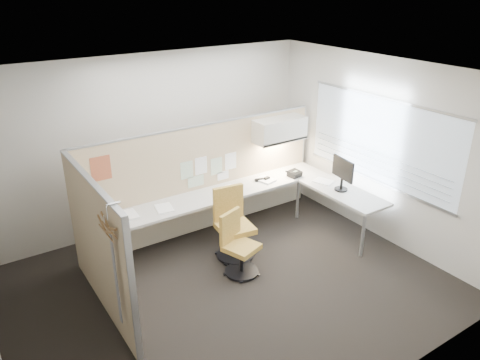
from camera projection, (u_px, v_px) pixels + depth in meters
floor at (228, 287)px, 6.27m from camera, size 5.50×4.50×0.01m
ceiling at (226, 77)px, 5.16m from camera, size 5.50×4.50×0.01m
wall_back at (152, 143)px, 7.43m from camera, size 5.50×0.02×2.80m
wall_front at (367, 284)px, 4.00m from camera, size 5.50×0.02×2.80m
wall_right at (380, 150)px, 7.11m from camera, size 0.02×4.50×2.80m
window_pane at (380, 141)px, 7.04m from camera, size 0.01×2.80×1.30m
partition_back at (203, 179)px, 7.43m from camera, size 4.10×0.06×1.75m
partition_left at (98, 247)px, 5.54m from camera, size 0.06×2.20×1.75m
desk at (240, 199)px, 7.37m from camera, size 4.00×2.07×0.73m
overhead_bin at (280, 130)px, 7.70m from camera, size 0.90×0.36×0.38m
task_light_strip at (279, 142)px, 7.78m from camera, size 0.60×0.06×0.02m
pinned_papers at (208, 169)px, 7.38m from camera, size 1.01×0.00×0.47m
poster at (101, 168)px, 6.37m from camera, size 0.28×0.00×0.35m
chair_left at (238, 246)px, 6.43m from camera, size 0.53×0.54×0.89m
chair_right at (233, 226)px, 6.82m from camera, size 0.55×0.57×1.04m
monitor at (343, 172)px, 7.26m from camera, size 0.21×0.50×0.53m
phone at (294, 174)px, 7.85m from camera, size 0.24×0.23×0.12m
stapler at (259, 180)px, 7.69m from camera, size 0.15×0.08×0.05m
tape_dispenser at (267, 179)px, 7.71m from camera, size 0.11×0.07×0.06m
coat_hook at (109, 238)px, 4.68m from camera, size 0.18×0.46×1.38m
paper_stack_0 at (129, 215)px, 6.56m from camera, size 0.25×0.31×0.04m
paper_stack_1 at (164, 208)px, 6.77m from camera, size 0.28×0.34×0.02m
paper_stack_2 at (230, 189)px, 7.39m from camera, size 0.24×0.31×0.02m
paper_stack_3 at (265, 180)px, 7.71m from camera, size 0.29×0.35×0.03m
paper_stack_4 at (323, 181)px, 7.66m from camera, size 0.32×0.36×0.02m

